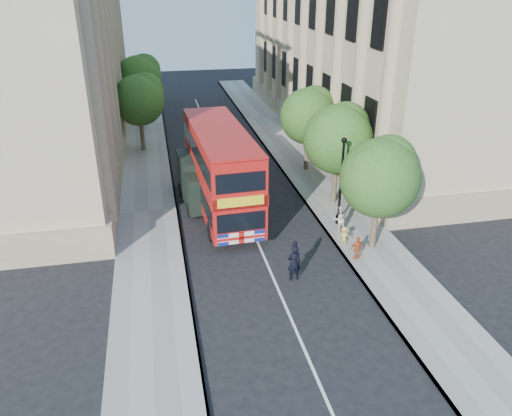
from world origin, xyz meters
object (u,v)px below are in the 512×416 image
box_van (199,182)px  lamp_post (341,185)px  double_decker_bus (221,167)px  woman_pedestrian (340,219)px  police_constable (294,263)px

box_van → lamp_post: bearing=-36.5°
lamp_post → double_decker_bus: size_ratio=0.47×
woman_pedestrian → lamp_post: bearing=-111.4°
double_decker_bus → police_constable: bearing=-78.0°
police_constable → lamp_post: bearing=-133.6°
double_decker_bus → woman_pedestrian: size_ratio=7.18×
double_decker_bus → box_van: size_ratio=2.06×
double_decker_bus → box_van: (-1.21, 1.18, -1.32)m
box_van → woman_pedestrian: (7.20, -5.63, -0.57)m
woman_pedestrian → police_constable: bearing=43.2°
double_decker_bus → woman_pedestrian: double_decker_bus is taller
lamp_post → double_decker_bus: 7.20m
lamp_post → box_van: bearing=148.2°
police_constable → woman_pedestrian: police_constable is taller
double_decker_bus → box_van: double_decker_bus is taller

